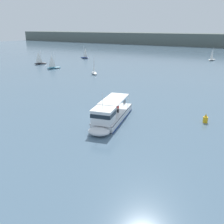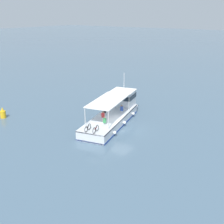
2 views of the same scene
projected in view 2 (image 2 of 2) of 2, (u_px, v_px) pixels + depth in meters
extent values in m
plane|color=slate|center=(121.00, 129.00, 31.88)|extent=(400.00, 400.00, 0.00)
cube|color=silver|center=(110.00, 120.00, 32.99)|extent=(5.69, 11.25, 1.10)
ellipsoid|color=silver|center=(127.00, 105.00, 38.40)|extent=(3.39, 2.84, 1.01)
cube|color=navy|center=(110.00, 124.00, 33.14)|extent=(5.73, 11.26, 0.16)
cube|color=#2D2D33|center=(110.00, 117.00, 32.83)|extent=(5.75, 11.27, 0.10)
cube|color=silver|center=(123.00, 98.00, 36.32)|extent=(3.26, 3.18, 1.90)
cube|color=#19232D|center=(123.00, 96.00, 36.21)|extent=(3.34, 3.23, 0.56)
cube|color=white|center=(123.00, 91.00, 35.98)|extent=(3.46, 3.37, 0.12)
cube|color=white|center=(109.00, 100.00, 31.72)|extent=(4.46, 7.21, 0.10)
cylinder|color=silver|center=(109.00, 100.00, 35.39)|extent=(0.08, 0.08, 2.00)
cylinder|color=silver|center=(129.00, 102.00, 34.43)|extent=(0.08, 0.08, 2.00)
cylinder|color=silver|center=(85.00, 117.00, 29.72)|extent=(0.08, 0.08, 2.00)
cylinder|color=silver|center=(109.00, 120.00, 28.76)|extent=(0.08, 0.08, 2.00)
cylinder|color=silver|center=(124.00, 81.00, 35.85)|extent=(0.06, 0.06, 2.20)
sphere|color=white|center=(133.00, 114.00, 35.34)|extent=(0.36, 0.36, 0.36)
sphere|color=white|center=(125.00, 123.00, 32.46)|extent=(0.36, 0.36, 0.36)
sphere|color=white|center=(115.00, 133.00, 29.76)|extent=(0.36, 0.36, 0.36)
torus|color=black|center=(89.00, 127.00, 28.88)|extent=(0.22, 0.66, 0.66)
torus|color=black|center=(86.00, 129.00, 28.27)|extent=(0.22, 0.66, 0.66)
cylinder|color=#232328|center=(88.00, 127.00, 28.54)|extent=(0.23, 0.69, 0.06)
torus|color=black|center=(97.00, 128.00, 28.56)|extent=(0.22, 0.66, 0.66)
torus|color=black|center=(94.00, 130.00, 27.95)|extent=(0.22, 0.66, 0.66)
cylinder|color=maroon|center=(96.00, 128.00, 28.22)|extent=(0.23, 0.69, 0.06)
cube|color=#338C4C|center=(105.00, 121.00, 30.16)|extent=(0.36, 0.29, 0.52)
sphere|color=beige|center=(105.00, 117.00, 30.04)|extent=(0.20, 0.20, 0.20)
cube|color=red|center=(103.00, 115.00, 31.75)|extent=(0.36, 0.29, 0.52)
sphere|color=#9E7051|center=(103.00, 112.00, 31.63)|extent=(0.20, 0.20, 0.20)
cube|color=black|center=(105.00, 111.00, 33.19)|extent=(0.36, 0.29, 0.52)
sphere|color=beige|center=(105.00, 108.00, 33.07)|extent=(0.20, 0.20, 0.20)
cube|color=#2D4CA5|center=(122.00, 109.00, 33.90)|extent=(0.36, 0.29, 0.52)
sphere|color=#9E7051|center=(122.00, 106.00, 33.78)|extent=(0.20, 0.20, 0.20)
cylinder|color=gold|center=(3.00, 114.00, 35.21)|extent=(0.70, 0.70, 0.90)
cone|color=gold|center=(2.00, 109.00, 34.97)|extent=(0.42, 0.42, 0.50)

